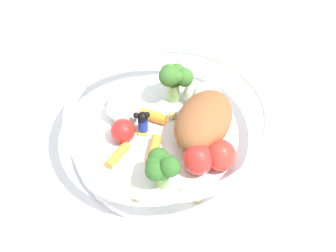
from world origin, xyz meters
TOP-DOWN VIEW (x-y plane):
  - ground_plane at (0.00, 0.00)m, footprint 2.40×2.40m
  - food_container at (-0.03, -0.01)m, footprint 0.22×0.22m
  - folded_napkin at (-0.21, -0.17)m, footprint 0.17×0.14m

SIDE VIEW (x-z plane):
  - ground_plane at x=0.00m, z-range 0.00..0.00m
  - folded_napkin at x=-0.21m, z-range 0.00..0.01m
  - food_container at x=-0.03m, z-range 0.00..0.06m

